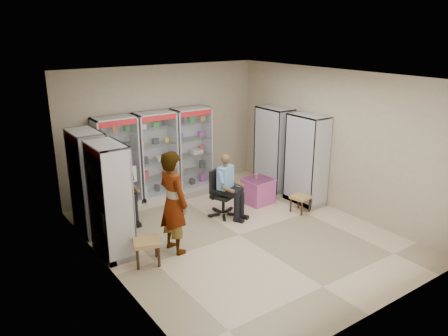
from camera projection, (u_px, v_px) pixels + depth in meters
floor at (239, 235)px, 8.39m from camera, size 6.00×6.00×0.00m
room_shell at (240, 135)px, 7.78m from camera, size 5.02×6.02×3.01m
cabinet_back_left at (117, 162)px, 9.50m from camera, size 0.90×0.50×2.00m
cabinet_back_mid at (156, 155)px, 10.02m from camera, size 0.90×0.50×2.00m
cabinet_back_right at (192, 149)px, 10.53m from camera, size 0.90×0.50×2.00m
cabinet_right_far at (274, 149)px, 10.54m from camera, size 0.90×0.50×2.00m
cabinet_right_near at (307, 160)px, 9.68m from camera, size 0.90×0.50×2.00m
cabinet_left_far at (89, 182)px, 8.26m from camera, size 0.90×0.50×2.00m
cabinet_left_near at (110, 200)px, 7.41m from camera, size 0.90×0.50×2.00m
wooden_chair at (121, 198)px, 8.95m from camera, size 0.42×0.42×0.94m
seated_customer at (121, 189)px, 8.85m from camera, size 0.44×0.60×1.34m
office_chair at (223, 193)px, 9.11m from camera, size 0.72×0.72×1.00m
seated_shopkeeper at (225, 188)px, 9.03m from camera, size 0.62×0.70×1.28m
pink_trunk at (258, 191)px, 9.84m from camera, size 0.63×0.61×0.57m
tea_glass at (256, 176)px, 9.78m from camera, size 0.07×0.07×0.10m
woven_stool_a at (300, 204)px, 9.39m from camera, size 0.42×0.42×0.36m
woven_stool_b at (147, 251)px, 7.32m from camera, size 0.55×0.55×0.43m
standing_man at (173, 202)px, 7.53m from camera, size 0.51×0.71×1.84m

